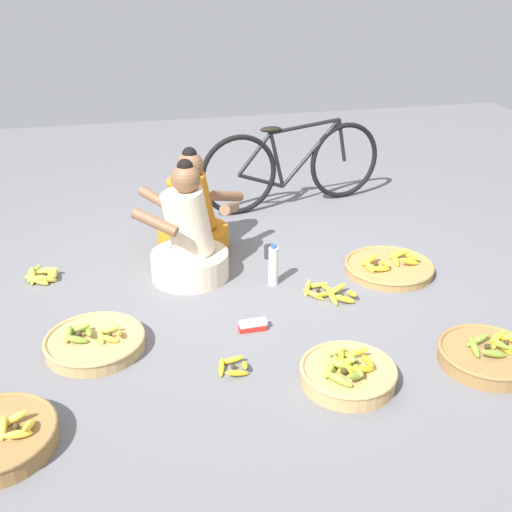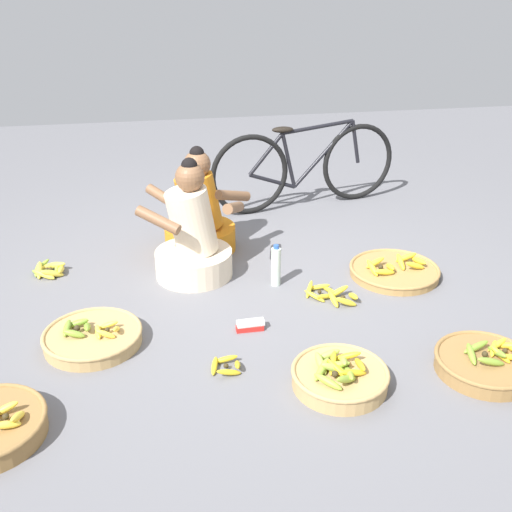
% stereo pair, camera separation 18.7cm
% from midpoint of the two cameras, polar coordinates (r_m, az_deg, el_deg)
% --- Properties ---
extents(ground_plane, '(10.00, 10.00, 0.00)m').
position_cam_midpoint_polar(ground_plane, '(3.95, -2.05, -3.38)').
color(ground_plane, slate).
extents(vendor_woman_front, '(0.73, 0.53, 0.83)m').
position_cam_midpoint_polar(vendor_woman_front, '(4.05, -7.62, 1.38)').
color(vendor_woman_front, beige).
rests_on(vendor_woman_front, ground).
extents(vendor_woman_behind, '(0.75, 0.52, 0.79)m').
position_cam_midpoint_polar(vendor_woman_behind, '(4.44, -7.17, 3.42)').
color(vendor_woman_behind, orange).
rests_on(vendor_woman_behind, ground).
extents(bicycle_leaning, '(1.68, 0.35, 0.73)m').
position_cam_midpoint_polar(bicycle_leaning, '(5.27, 2.48, 8.44)').
color(bicycle_leaning, black).
rests_on(bicycle_leaning, ground).
extents(banana_basket_near_vendor, '(0.49, 0.49, 0.17)m').
position_cam_midpoint_polar(banana_basket_near_vendor, '(3.13, 6.89, -10.88)').
color(banana_basket_near_vendor, tan).
rests_on(banana_basket_near_vendor, ground).
extents(banana_basket_mid_left, '(0.55, 0.55, 0.14)m').
position_cam_midpoint_polar(banana_basket_mid_left, '(3.50, -16.40, -7.76)').
color(banana_basket_mid_left, tan).
rests_on(banana_basket_mid_left, ground).
extents(banana_basket_back_right, '(0.61, 0.61, 0.14)m').
position_cam_midpoint_polar(banana_basket_back_right, '(4.26, 11.15, -1.02)').
color(banana_basket_back_right, '#A87F47').
rests_on(banana_basket_back_right, ground).
extents(banana_basket_back_left, '(0.52, 0.52, 0.15)m').
position_cam_midpoint_polar(banana_basket_back_left, '(3.44, 19.47, -8.78)').
color(banana_basket_back_left, olive).
rests_on(banana_basket_back_left, ground).
extents(loose_bananas_back_center, '(0.25, 0.25, 0.10)m').
position_cam_midpoint_polar(loose_bananas_back_center, '(4.36, -20.66, -1.72)').
color(loose_bananas_back_center, '#8CAD38').
rests_on(loose_bananas_back_center, ground).
extents(loose_bananas_front_center, '(0.17, 0.17, 0.08)m').
position_cam_midpoint_polar(loose_bananas_front_center, '(3.22, -3.81, -10.32)').
color(loose_bananas_front_center, gold).
rests_on(loose_bananas_front_center, ground).
extents(loose_bananas_mid_right, '(0.32, 0.30, 0.09)m').
position_cam_midpoint_polar(loose_bananas_mid_right, '(3.89, 5.67, -3.45)').
color(loose_bananas_mid_right, yellow).
rests_on(loose_bananas_mid_right, ground).
extents(water_bottle, '(0.06, 0.06, 0.29)m').
position_cam_midpoint_polar(water_bottle, '(3.98, 0.28, -0.94)').
color(water_bottle, silver).
rests_on(water_bottle, ground).
extents(packet_carton_stack, '(0.17, 0.06, 0.06)m').
position_cam_midpoint_polar(packet_carton_stack, '(3.54, -1.83, -6.56)').
color(packet_carton_stack, red).
rests_on(packet_carton_stack, ground).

